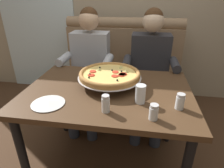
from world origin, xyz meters
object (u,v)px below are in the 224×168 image
at_px(shaker_pepper_flakes, 154,113).
at_px(shaker_parmesan, 106,105).
at_px(diner_left, 89,63).
at_px(plate_near_left, 48,103).
at_px(diner_right, 150,66).
at_px(booth_bench, 121,81).
at_px(shaker_oregano, 180,102).
at_px(drinking_glass, 140,95).
at_px(pizza, 110,75).
at_px(dining_table, 108,100).

bearing_deg(shaker_pepper_flakes, shaker_parmesan, 173.08).
distance_m(diner_left, plate_near_left, 0.91).
bearing_deg(diner_right, shaker_pepper_flakes, -90.02).
relative_size(booth_bench, shaker_pepper_flakes, 14.91).
bearing_deg(shaker_pepper_flakes, booth_bench, 104.71).
bearing_deg(diner_left, shaker_oregano, -45.58).
relative_size(diner_left, shaker_oregano, 12.25).
xyz_separation_m(diner_right, drinking_glass, (-0.08, -0.80, 0.09)).
height_order(booth_bench, shaker_pepper_flakes, booth_bench).
distance_m(pizza, shaker_pepper_flakes, 0.53).
distance_m(dining_table, shaker_oregano, 0.54).
bearing_deg(diner_right, pizza, -120.28).
bearing_deg(dining_table, booth_bench, 90.00).
relative_size(diner_right, shaker_pepper_flakes, 13.14).
relative_size(diner_left, plate_near_left, 5.81).
xyz_separation_m(pizza, shaker_oregano, (0.49, -0.27, -0.04)).
bearing_deg(plate_near_left, dining_table, 37.13).
bearing_deg(pizza, shaker_oregano, -29.11).
bearing_deg(dining_table, plate_near_left, -142.87).
xyz_separation_m(booth_bench, drinking_glass, (0.24, -1.06, 0.40)).
distance_m(diner_left, shaker_oregano, 1.17).
relative_size(booth_bench, diner_right, 1.14).
relative_size(shaker_parmesan, shaker_oregano, 1.08).
distance_m(shaker_parmesan, shaker_pepper_flakes, 0.29).
xyz_separation_m(booth_bench, pizza, (-0.00, -0.83, 0.43)).
height_order(pizza, drinking_glass, drinking_glass).
bearing_deg(drinking_glass, shaker_pepper_flakes, -65.59).
relative_size(pizza, plate_near_left, 2.25).
bearing_deg(shaker_parmesan, diner_left, 111.29).
xyz_separation_m(diner_left, pizza, (0.32, -0.56, 0.12)).
bearing_deg(pizza, diner_right, 59.72).
distance_m(diner_left, pizza, 0.66).
relative_size(dining_table, drinking_glass, 9.89).
height_order(diner_right, drinking_glass, diner_right).
xyz_separation_m(diner_left, shaker_parmesan, (0.37, -0.94, 0.08)).
height_order(diner_left, drinking_glass, diner_left).
relative_size(shaker_pepper_flakes, shaker_oregano, 0.93).
bearing_deg(shaker_oregano, shaker_parmesan, -166.91).
bearing_deg(plate_near_left, shaker_pepper_flakes, -5.19).
distance_m(booth_bench, plate_near_left, 1.28).
bearing_deg(diner_right, booth_bench, 140.72).
relative_size(dining_table, shaker_oregano, 11.95).
distance_m(diner_right, pizza, 0.66).
height_order(diner_left, diner_right, same).
bearing_deg(shaker_pepper_flakes, diner_left, 123.78).
xyz_separation_m(diner_right, shaker_oregano, (0.17, -0.83, 0.08)).
bearing_deg(shaker_oregano, drinking_glass, 171.20).
bearing_deg(shaker_parmesan, booth_bench, 91.91).
bearing_deg(diner_right, shaker_parmesan, -106.92).
xyz_separation_m(pizza, drinking_glass, (0.25, -0.24, -0.03)).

